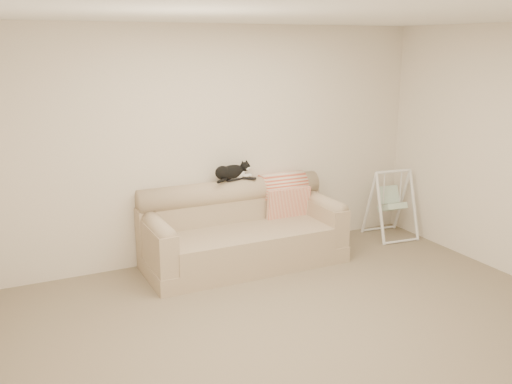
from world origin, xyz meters
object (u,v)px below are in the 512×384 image
remote_b (249,178)px  baby_swing (391,203)px  tuxedo_cat (232,172)px  sofa (241,233)px  remote_a (234,179)px

remote_b → baby_swing: remote_b is taller
tuxedo_cat → baby_swing: bearing=-6.7°
sofa → tuxedo_cat: 0.69m
remote_b → tuxedo_cat: tuxedo_cat is taller
sofa → tuxedo_cat: tuxedo_cat is taller
tuxedo_cat → baby_swing: size_ratio=0.58×
remote_b → tuxedo_cat: size_ratio=0.34×
tuxedo_cat → baby_swing: 2.17m
remote_a → tuxedo_cat: size_ratio=0.37×
sofa → tuxedo_cat: size_ratio=4.37×
sofa → remote_b: 0.63m
sofa → remote_a: size_ratio=11.79×
baby_swing → tuxedo_cat: bearing=173.3°
remote_a → tuxedo_cat: 0.09m
sofa → remote_b: (0.20, 0.22, 0.56)m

